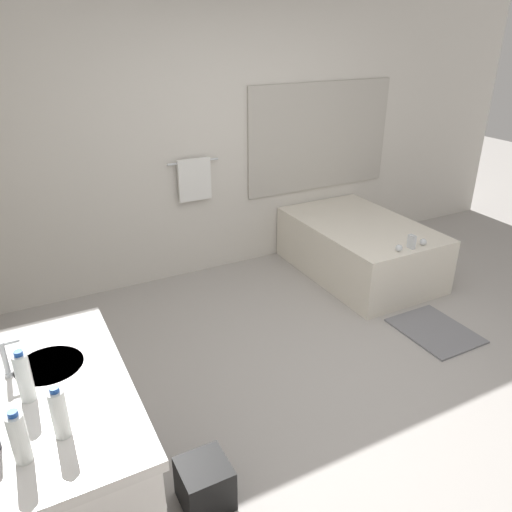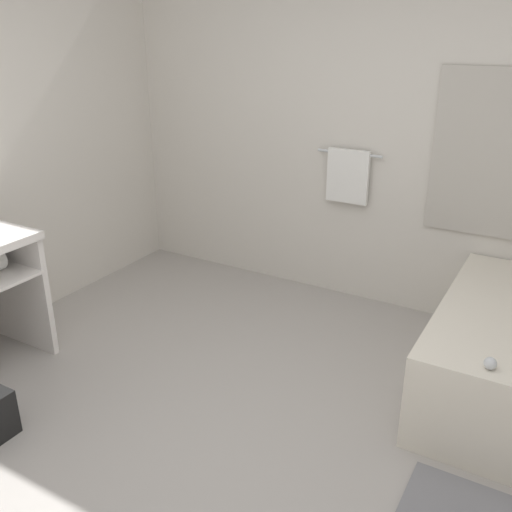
% 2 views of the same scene
% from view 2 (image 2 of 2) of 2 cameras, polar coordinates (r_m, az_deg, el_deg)
% --- Properties ---
extents(ground_plane, '(16.00, 16.00, 0.00)m').
position_cam_2_polar(ground_plane, '(2.95, -2.84, -21.41)').
color(ground_plane, '#A8A39E').
rests_on(ground_plane, ground).
extents(wall_back_with_blinds, '(7.40, 0.13, 2.70)m').
position_cam_2_polar(wall_back_with_blinds, '(4.22, 14.25, 12.19)').
color(wall_back_with_blinds, silver).
rests_on(wall_back_with_blinds, ground_plane).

